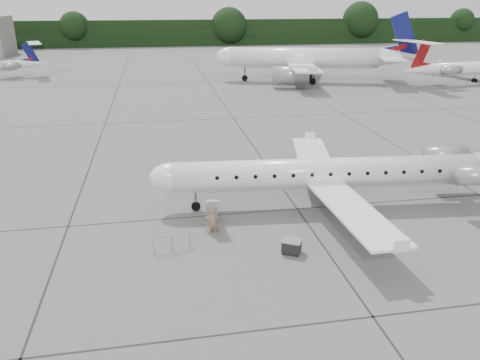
{
  "coord_description": "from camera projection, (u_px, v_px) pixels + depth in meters",
  "views": [
    {
      "loc": [
        -12.64,
        -27.18,
        14.06
      ],
      "look_at": [
        -7.26,
        2.71,
        2.3
      ],
      "focal_mm": 35.0,
      "sensor_mm": 36.0,
      "label": 1
    }
  ],
  "objects": [
    {
      "name": "main_regional_jet",
      "position": [
        330.0,
        159.0,
        32.79
      ],
      "size": [
        29.93,
        22.77,
        7.23
      ],
      "primitive_type": null,
      "rotation": [
        0.0,
        0.0,
        -0.09
      ],
      "color": "white",
      "rests_on": "ground"
    },
    {
      "name": "airstair",
      "position": [
        212.0,
        209.0,
        30.85
      ],
      "size": [
        1.07,
        2.59,
        2.27
      ],
      "primitive_type": null,
      "rotation": [
        0.0,
        0.0,
        -0.09
      ],
      "color": "white",
      "rests_on": "ground"
    },
    {
      "name": "passenger",
      "position": [
        213.0,
        222.0,
        29.63
      ],
      "size": [
        0.66,
        0.44,
        1.78
      ],
      "primitive_type": "imported",
      "rotation": [
        0.0,
        0.0,
        0.02
      ],
      "color": "#8B694C",
      "rests_on": "ground"
    },
    {
      "name": "safety_railing",
      "position": [
        172.0,
        243.0,
        27.85
      ],
      "size": [
        2.18,
        0.49,
        1.0
      ],
      "primitive_type": null,
      "rotation": [
        0.0,
        0.0,
        0.19
      ],
      "color": "gray",
      "rests_on": "ground"
    },
    {
      "name": "ground",
      "position": [
        351.0,
        218.0,
        32.11
      ],
      "size": [
        320.0,
        320.0,
        0.0
      ],
      "primitive_type": "plane",
      "color": "slate",
      "rests_on": "ground"
    },
    {
      "name": "treeline",
      "position": [
        192.0,
        33.0,
        149.97
      ],
      "size": [
        260.0,
        4.0,
        8.0
      ],
      "primitive_type": "cube",
      "color": "black",
      "rests_on": "ground"
    },
    {
      "name": "bg_narrowbody",
      "position": [
        304.0,
        48.0,
        82.84
      ],
      "size": [
        38.93,
        32.49,
        12.05
      ],
      "primitive_type": null,
      "rotation": [
        0.0,
        0.0,
        -0.28
      ],
      "color": "white",
      "rests_on": "ground"
    },
    {
      "name": "baggage_cart",
      "position": [
        292.0,
        246.0,
        27.57
      ],
      "size": [
        1.34,
        1.26,
        0.92
      ],
      "primitive_type": null,
      "rotation": [
        0.0,
        0.0,
        -0.49
      ],
      "color": "black",
      "rests_on": "ground"
    }
  ]
}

